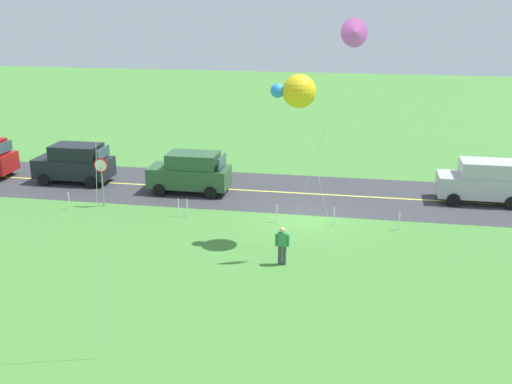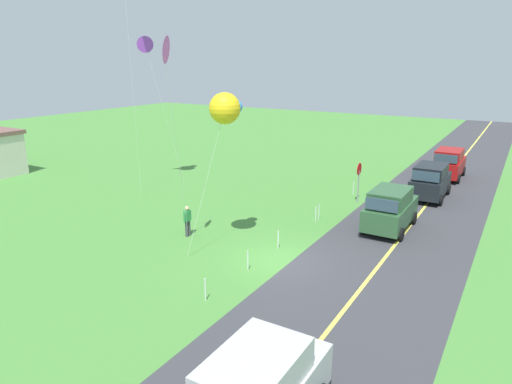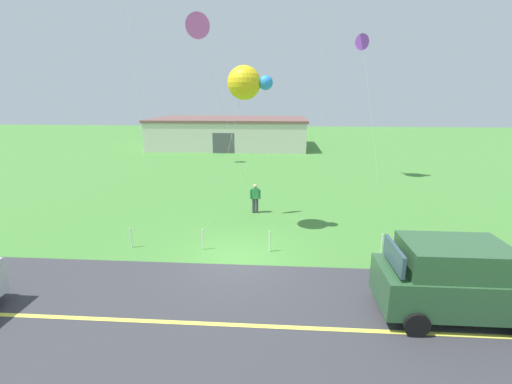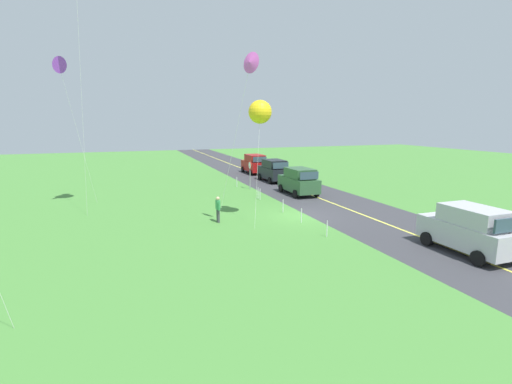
{
  "view_description": "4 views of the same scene",
  "coord_description": "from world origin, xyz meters",
  "views": [
    {
      "loc": [
        -2.67,
        27.89,
        10.35
      ],
      "look_at": [
        1.92,
        2.34,
        2.0
      ],
      "focal_mm": 42.82,
      "sensor_mm": 36.0,
      "label": 1
    },
    {
      "loc": [
        -16.66,
        -8.75,
        8.61
      ],
      "look_at": [
        1.59,
        2.15,
        2.51
      ],
      "focal_mm": 31.97,
      "sensor_mm": 36.0,
      "label": 2
    },
    {
      "loc": [
        1.54,
        -12.03,
        6.11
      ],
      "look_at": [
        0.43,
        4.2,
        1.52
      ],
      "focal_mm": 24.0,
      "sensor_mm": 36.0,
      "label": 3
    },
    {
      "loc": [
        -21.12,
        10.75,
        6.07
      ],
      "look_at": [
        -0.1,
        3.12,
        1.81
      ],
      "focal_mm": 26.03,
      "sensor_mm": 36.0,
      "label": 4
    }
  ],
  "objects": [
    {
      "name": "ground_plane",
      "position": [
        0.0,
        0.0,
        -0.05
      ],
      "size": [
        120.0,
        120.0,
        0.1
      ],
      "primitive_type": "cube",
      "color": "#478438"
    },
    {
      "name": "asphalt_road",
      "position": [
        0.0,
        -4.0,
        0.0
      ],
      "size": [
        120.0,
        7.0,
        0.0
      ],
      "primitive_type": "cube",
      "color": "#38383D",
      "rests_on": "ground"
    },
    {
      "name": "road_centre_stripe",
      "position": [
        0.0,
        -4.0,
        0.01
      ],
      "size": [
        120.0,
        0.16,
        0.0
      ],
      "primitive_type": "cube",
      "color": "#E5E04C",
      "rests_on": "asphalt_road"
    },
    {
      "name": "car_suv_foreground",
      "position": [
        6.56,
        -3.13,
        1.15
      ],
      "size": [
        4.4,
        2.12,
        2.24
      ],
      "color": "#2D5633",
      "rests_on": "ground"
    },
    {
      "name": "car_parked_west_near",
      "position": [
        -8.94,
        -4.2,
        1.15
      ],
      "size": [
        4.4,
        2.12,
        2.24
      ],
      "color": "#B7B7BC",
      "rests_on": "ground"
    },
    {
      "name": "car_parked_east_near",
      "position": [
        13.7,
        -3.8,
        1.15
      ],
      "size": [
        4.4,
        2.12,
        2.24
      ],
      "color": "black",
      "rests_on": "ground"
    },
    {
      "name": "stop_sign",
      "position": [
        10.37,
        -0.1,
        1.8
      ],
      "size": [
        0.76,
        0.08,
        2.56
      ],
      "color": "gray",
      "rests_on": "ground"
    },
    {
      "name": "person_adult_near",
      "position": [
        0.3,
        5.44,
        0.86
      ],
      "size": [
        0.58,
        0.22,
        1.6
      ],
      "rotation": [
        0.0,
        0.0,
        3.8
      ],
      "color": "#3F3F47",
      "rests_on": "ground"
    },
    {
      "name": "kite_red_low",
      "position": [
        -2.15,
        4.19,
        9.04
      ],
      "size": [
        3.03,
        1.64,
        9.63
      ],
      "color": "silver",
      "rests_on": "ground"
    },
    {
      "name": "kite_green_far",
      "position": [
        0.09,
        2.82,
        6.63
      ],
      "size": [
        3.0,
        1.7,
        7.33
      ],
      "color": "silver",
      "rests_on": "ground"
    },
    {
      "name": "fence_post_0",
      "position": [
        -4.52,
        0.7,
        0.45
      ],
      "size": [
        0.05,
        0.05,
        0.9
      ],
      "primitive_type": "cylinder",
      "color": "silver",
      "rests_on": "ground"
    },
    {
      "name": "fence_post_1",
      "position": [
        -1.52,
        0.7,
        0.45
      ],
      "size": [
        0.05,
        0.05,
        0.9
      ],
      "primitive_type": "cylinder",
      "color": "silver",
      "rests_on": "ground"
    },
    {
      "name": "fence_post_2",
      "position": [
        1.22,
        0.7,
        0.45
      ],
      "size": [
        0.05,
        0.05,
        0.9
      ],
      "primitive_type": "cylinder",
      "color": "silver",
      "rests_on": "ground"
    },
    {
      "name": "fence_post_3",
      "position": [
        5.66,
        0.7,
        0.45
      ],
      "size": [
        0.05,
        0.05,
        0.9
      ],
      "primitive_type": "cylinder",
      "color": "silver",
      "rests_on": "ground"
    },
    {
      "name": "fence_post_4",
      "position": [
        6.1,
        0.7,
        0.45
      ],
      "size": [
        0.05,
        0.05,
        0.9
      ],
      "primitive_type": "cylinder",
      "color": "silver",
      "rests_on": "ground"
    },
    {
      "name": "fence_post_5",
      "position": [
        11.88,
        0.7,
        0.45
      ],
      "size": [
        0.05,
        0.05,
        0.9
      ],
      "primitive_type": "cylinder",
      "color": "silver",
      "rests_on": "ground"
    }
  ]
}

